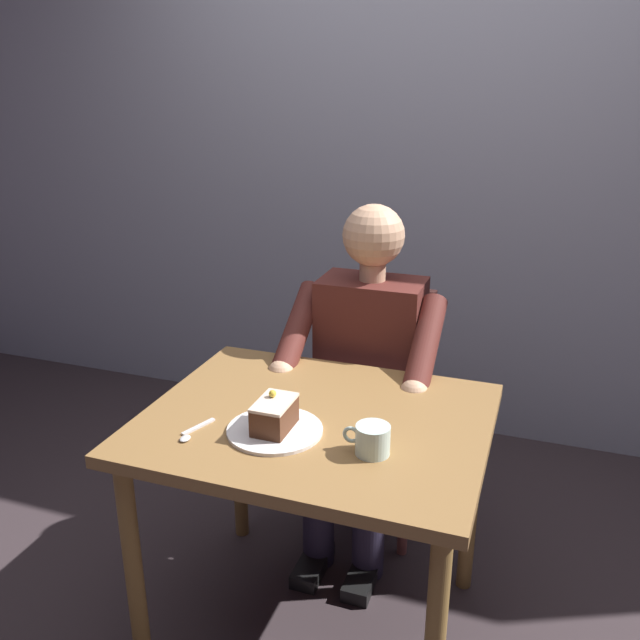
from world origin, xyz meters
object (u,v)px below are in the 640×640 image
seated_person (364,376)px  coffee_cup (372,439)px  chair (376,395)px  dessert_spoon (191,433)px  dining_table (316,446)px  cake_slice (274,415)px

seated_person → coffee_cup: 0.68m
chair → dessert_spoon: chair is taller
dining_table → cake_slice: bearing=57.3°
dessert_spoon → dining_table: bearing=-143.9°
cake_slice → dessert_spoon: 0.23m
dining_table → dessert_spoon: size_ratio=6.69×
dining_table → cake_slice: cake_slice is taller
coffee_cup → dessert_spoon: 0.48m
coffee_cup → cake_slice: bearing=-4.0°
seated_person → cake_slice: bearing=83.2°
seated_person → cake_slice: seated_person is taller
dining_table → coffee_cup: bearing=146.0°
coffee_cup → dessert_spoon: bearing=8.1°
cake_slice → dessert_spoon: size_ratio=0.97×
seated_person → cake_slice: 0.64m
seated_person → coffee_cup: (-0.20, 0.63, 0.13)m
chair → dessert_spoon: 0.95m
dining_table → cake_slice: 0.20m
cake_slice → dessert_spoon: (0.20, 0.09, -0.05)m
chair → seated_person: bearing=90.0°
seated_person → coffee_cup: size_ratio=9.99×
dining_table → coffee_cup: 0.27m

